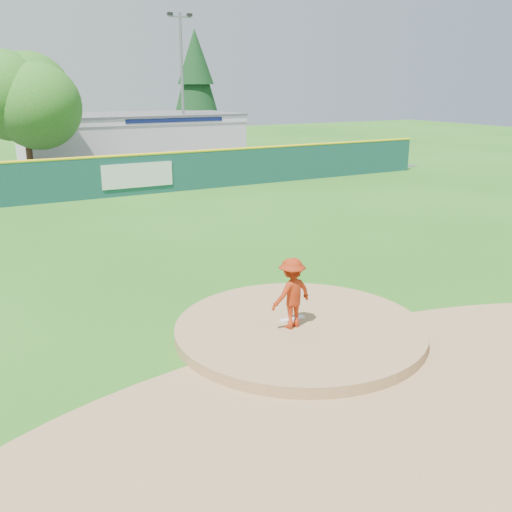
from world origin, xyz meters
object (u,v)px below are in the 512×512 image
pool_building_grp (131,137)px  van (131,165)px  deciduous_tree (23,99)px  pitcher (292,293)px  light_pole_right (182,81)px  conifer_tree (196,82)px

pool_building_grp → van: bearing=-107.1°
van → deciduous_tree: size_ratio=0.66×
pitcher → pool_building_grp: bearing=-110.7°
light_pole_right → pool_building_grp: bearing=135.1°
pool_building_grp → light_pole_right: light_pole_right is taller
pitcher → light_pole_right: light_pole_right is taller
van → light_pole_right: 8.99m
conifer_tree → pitcher: bearing=-110.2°
deciduous_tree → conifer_tree: (15.00, 11.00, 0.99)m
pool_building_grp → light_pole_right: 5.75m
van → deciduous_tree: deciduous_tree is taller
pitcher → conifer_tree: size_ratio=0.16×
deciduous_tree → conifer_tree: size_ratio=0.77×
deciduous_tree → conifer_tree: conifer_tree is taller
pool_building_grp → deciduous_tree: bearing=-138.8°
pool_building_grp → conifer_tree: size_ratio=1.60×
van → pool_building_grp: size_ratio=0.32×
deciduous_tree → light_pole_right: light_pole_right is taller
van → conifer_tree: 16.20m
van → pool_building_grp: bearing=-30.2°
pitcher → light_pole_right: size_ratio=0.16×
pitcher → light_pole_right: bearing=-117.3°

